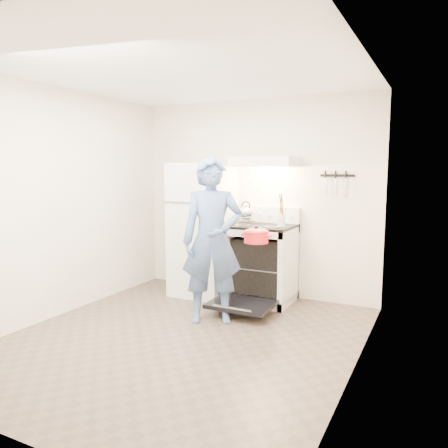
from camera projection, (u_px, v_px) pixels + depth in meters
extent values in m
plane|color=brown|center=(182.00, 339.00, 4.21)|extent=(3.60, 3.60, 0.00)
cube|color=beige|center=(255.00, 198.00, 5.65)|extent=(3.20, 0.02, 2.50)
cube|color=silver|center=(203.00, 229.00, 5.65)|extent=(0.70, 0.70, 1.70)
cube|color=silver|center=(262.00, 264.00, 5.36)|extent=(0.76, 0.65, 0.92)
cube|color=black|center=(262.00, 226.00, 5.30)|extent=(0.76, 0.65, 0.03)
cube|color=silver|center=(271.00, 215.00, 5.54)|extent=(0.76, 0.07, 0.20)
cube|color=black|center=(242.00, 304.00, 4.87)|extent=(0.70, 0.54, 0.04)
cube|color=gray|center=(262.00, 266.00, 5.36)|extent=(0.60, 0.52, 0.01)
cube|color=silver|center=(265.00, 162.00, 5.27)|extent=(0.76, 0.50, 0.12)
cube|color=black|center=(337.00, 175.00, 5.13)|extent=(0.40, 0.02, 0.03)
cylinder|color=#957457|center=(265.00, 263.00, 5.44)|extent=(0.33, 0.33, 0.02)
cylinder|color=silver|center=(281.00, 221.00, 4.95)|extent=(0.11, 0.11, 0.13)
imported|color=#33477B|center=(212.00, 241.00, 4.60)|extent=(0.76, 0.67, 1.75)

